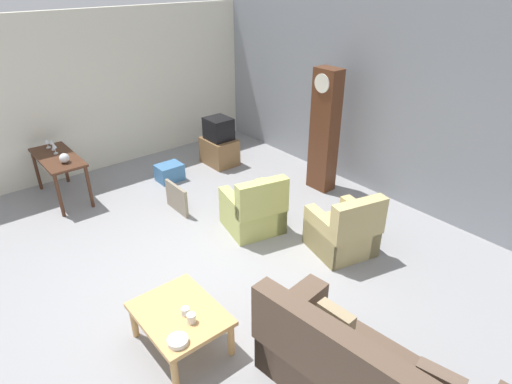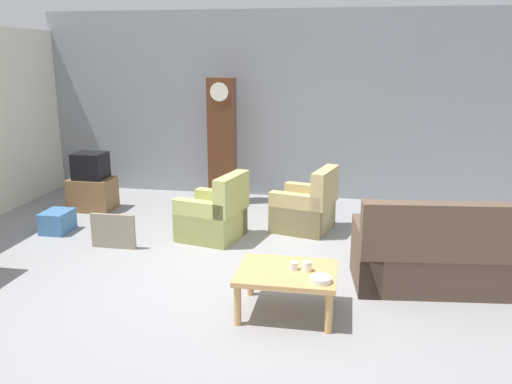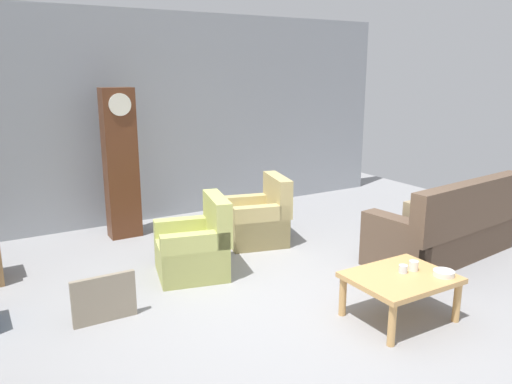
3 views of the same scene
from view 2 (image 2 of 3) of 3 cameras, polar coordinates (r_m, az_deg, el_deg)
name	(u,v)px [view 2 (image 2 of 3)]	position (r m, az deg, el deg)	size (l,w,h in m)	color
ground_plane	(235,272)	(6.26, -2.28, -8.63)	(10.40, 10.40, 0.00)	gray
garage_door_wall	(278,105)	(9.34, 2.41, 9.30)	(8.40, 0.16, 3.20)	gray
couch_floral	(454,258)	(6.11, 20.58, -6.65)	(2.18, 1.11, 1.04)	brown
armchair_olive_near	(214,217)	(7.29, -4.51, -2.69)	(0.94, 0.92, 0.92)	#B7BC66
armchair_olive_far	(306,209)	(7.65, 5.43, -1.87)	(0.95, 0.93, 0.92)	tan
coffee_table_wood	(287,276)	(5.21, 3.36, -9.07)	(0.96, 0.76, 0.44)	tan
grandfather_clock	(222,141)	(8.88, -3.66, 5.46)	(0.44, 0.30, 2.10)	#562D19
tv_stand_cabinet	(93,194)	(9.02, -17.18, -0.20)	(0.68, 0.52, 0.52)	brown
tv_crt	(90,166)	(8.92, -17.40, 2.72)	(0.48, 0.44, 0.42)	black
framed_picture_leaning	(113,231)	(7.17, -15.12, -4.10)	(0.60, 0.05, 0.46)	gray
storage_box_blue	(57,222)	(8.08, -20.61, -2.99)	(0.36, 0.45, 0.31)	teal
cup_white_porcelain	(307,266)	(5.17, 5.54, -7.95)	(0.09, 0.09, 0.10)	white
cup_blue_rimmed	(294,266)	(5.19, 4.11, -7.93)	(0.08, 0.08, 0.08)	silver
bowl_white_stacked	(321,279)	(4.95, 7.01, -9.33)	(0.20, 0.20, 0.05)	white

